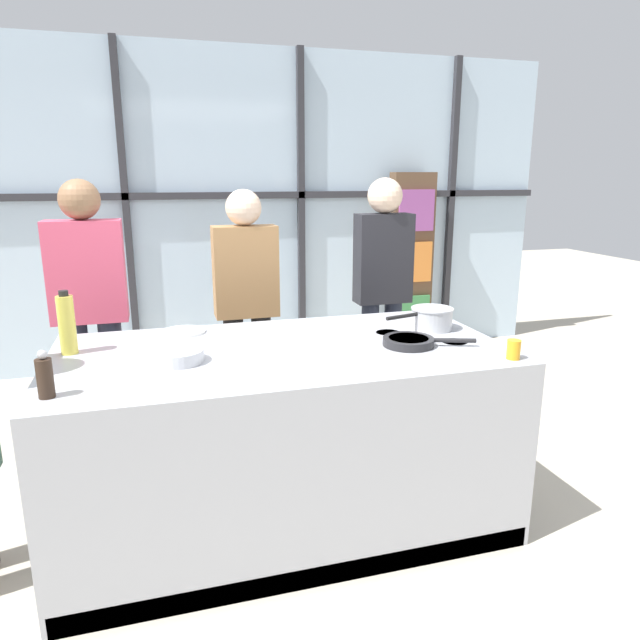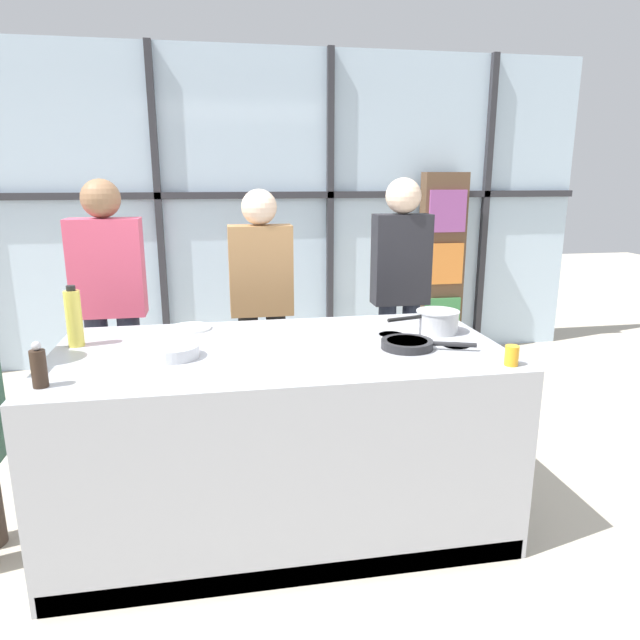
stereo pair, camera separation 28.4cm
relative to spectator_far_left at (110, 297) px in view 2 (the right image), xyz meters
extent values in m
plane|color=#BCB29E|center=(0.96, -1.09, -0.96)|extent=(18.00, 18.00, 0.00)
cube|color=silver|center=(0.96, 1.60, 0.44)|extent=(6.40, 0.04, 2.80)
cube|color=#2D2D33|center=(0.96, 1.55, 0.58)|extent=(6.40, 0.06, 0.06)
cube|color=#2D2D33|center=(0.19, 1.55, 0.44)|extent=(0.06, 0.06, 2.80)
cube|color=#2D2D33|center=(1.73, 1.55, 0.44)|extent=(0.06, 0.06, 2.80)
cube|color=#2D2D33|center=(3.26, 1.55, 0.44)|extent=(0.06, 0.06, 2.80)
cube|color=brown|center=(2.78, 1.42, -0.09)|extent=(0.42, 0.16, 1.74)
cube|color=#3D8447|center=(2.78, 1.33, -0.58)|extent=(0.35, 0.03, 0.38)
cube|color=orange|center=(2.78, 1.33, -0.06)|extent=(0.35, 0.03, 0.38)
cube|color=#994C93|center=(2.78, 1.33, 0.43)|extent=(0.35, 0.03, 0.38)
cube|color=#A8AAB2|center=(0.96, -1.09, -0.51)|extent=(2.13, 1.09, 0.91)
cube|color=black|center=(1.68, -1.09, -0.06)|extent=(0.52, 0.52, 0.01)
cube|color=black|center=(0.96, -1.62, -0.91)|extent=(2.08, 0.03, 0.10)
cylinder|color=#38383D|center=(1.56, -1.21, -0.06)|extent=(0.13, 0.13, 0.01)
cylinder|color=#38383D|center=(1.81, -1.21, -0.06)|extent=(0.13, 0.13, 0.01)
cylinder|color=#38383D|center=(1.56, -0.96, -0.06)|extent=(0.13, 0.13, 0.01)
cylinder|color=#38383D|center=(1.81, -0.96, -0.06)|extent=(0.13, 0.13, 0.01)
cylinder|color=#232838|center=(0.10, 0.00, -0.54)|extent=(0.14, 0.14, 0.85)
cylinder|color=#232838|center=(-0.10, 0.00, -0.54)|extent=(0.14, 0.14, 0.85)
cube|color=#DB4C6B|center=(0.00, 0.00, 0.19)|extent=(0.44, 0.20, 0.61)
sphere|color=#8C6647|center=(0.00, 0.00, 0.61)|extent=(0.24, 0.24, 0.24)
cylinder|color=black|center=(1.05, 0.00, -0.56)|extent=(0.13, 0.13, 0.82)
cylinder|color=black|center=(0.86, 0.00, -0.56)|extent=(0.13, 0.13, 0.82)
cube|color=#A37547|center=(0.96, 0.00, 0.14)|extent=(0.41, 0.18, 0.59)
sphere|color=beige|center=(0.96, 0.00, 0.55)|extent=(0.23, 0.23, 0.23)
cylinder|color=#232838|center=(2.00, 0.00, -0.54)|extent=(0.12, 0.12, 0.85)
cylinder|color=#232838|center=(1.83, 0.00, -0.54)|extent=(0.12, 0.12, 0.85)
cube|color=#232328|center=(1.91, 0.00, 0.19)|extent=(0.39, 0.17, 0.61)
sphere|color=beige|center=(1.91, 0.00, 0.62)|extent=(0.24, 0.24, 0.24)
cylinder|color=#232326|center=(1.56, -1.21, -0.03)|extent=(0.25, 0.25, 0.04)
cylinder|color=#B26B2D|center=(1.56, -1.21, -0.02)|extent=(0.19, 0.19, 0.01)
cylinder|color=#232326|center=(1.77, -1.29, -0.02)|extent=(0.19, 0.09, 0.02)
cylinder|color=silver|center=(1.81, -0.96, 0.00)|extent=(0.22, 0.22, 0.12)
cylinder|color=silver|center=(1.81, -0.96, 0.06)|extent=(0.22, 0.22, 0.01)
cylinder|color=black|center=(1.61, -1.02, 0.04)|extent=(0.19, 0.07, 0.02)
cylinder|color=white|center=(0.52, -0.68, -0.05)|extent=(0.22, 0.22, 0.01)
cylinder|color=silver|center=(0.47, -1.16, -0.03)|extent=(0.23, 0.23, 0.06)
cylinder|color=#4C4C51|center=(0.47, -1.16, 0.00)|extent=(0.19, 0.19, 0.01)
cylinder|color=#E0CC4C|center=(-0.01, -0.89, 0.08)|extent=(0.08, 0.08, 0.27)
cylinder|color=black|center=(-0.01, -0.89, 0.23)|extent=(0.04, 0.04, 0.02)
cylinder|color=#332319|center=(-0.02, -1.45, 0.02)|extent=(0.06, 0.06, 0.15)
sphere|color=#B2B2B7|center=(-0.02, -1.45, 0.11)|extent=(0.04, 0.04, 0.04)
cylinder|color=orange|center=(1.92, -1.54, -0.01)|extent=(0.06, 0.06, 0.09)
camera|label=1|loc=(0.41, -3.64, 0.75)|focal=32.00mm
camera|label=2|loc=(0.69, -3.70, 0.75)|focal=32.00mm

